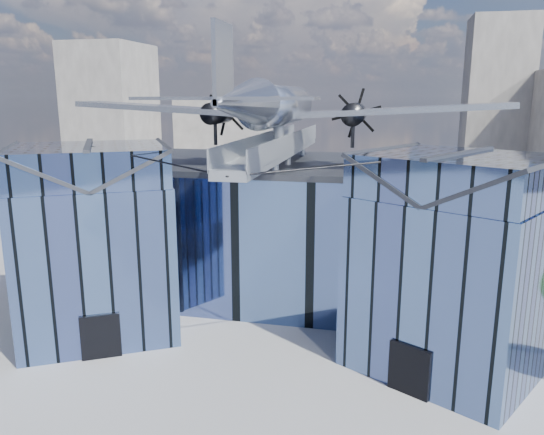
# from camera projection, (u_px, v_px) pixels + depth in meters

# --- Properties ---
(ground_plane) EXTENTS (120.00, 120.00, 0.00)m
(ground_plane) POSITION_uv_depth(u_px,v_px,m) (265.00, 338.00, 32.72)
(ground_plane) COLOR gray
(museum) EXTENTS (32.88, 24.50, 17.60)m
(museum) POSITION_uv_depth(u_px,v_px,m) (284.00, 229.00, 37.01)
(museum) COLOR #4A6398
(museum) RESTS_ON ground
(bg_towers) EXTENTS (77.00, 24.50, 26.00)m
(bg_towers) POSITION_uv_depth(u_px,v_px,m) (354.00, 128.00, 78.14)
(bg_towers) COLOR gray
(bg_towers) RESTS_ON ground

